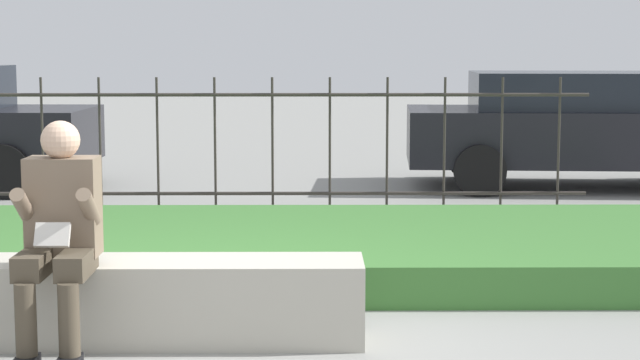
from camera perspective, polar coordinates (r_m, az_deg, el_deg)
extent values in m
plane|color=gray|center=(6.17, -6.47, -8.55)|extent=(60.00, 60.00, 0.00)
cube|color=#B7B2A3|center=(6.13, -8.08, -6.41)|extent=(2.20, 0.48, 0.47)
cube|color=gray|center=(6.18, -8.05, -8.17)|extent=(2.11, 0.44, 0.08)
cylinder|color=#4C4233|center=(5.69, -15.42, -7.20)|extent=(0.11, 0.11, 0.38)
cube|color=#4C4233|center=(5.84, -14.97, -4.31)|extent=(0.15, 0.42, 0.13)
cylinder|color=#4C4233|center=(5.64, -13.24, -7.26)|extent=(0.11, 0.11, 0.38)
cube|color=#4C4233|center=(5.78, -12.86, -4.35)|extent=(0.15, 0.42, 0.13)
cube|color=#7A6651|center=(5.96, -13.53, -1.39)|extent=(0.38, 0.24, 0.54)
sphere|color=#DBB293|center=(5.90, -13.68, 2.08)|extent=(0.21, 0.21, 0.21)
cylinder|color=#7A6651|center=(5.85, -15.52, -1.42)|extent=(0.08, 0.29, 0.24)
cylinder|color=#7A6651|center=(5.77, -12.24, -1.44)|extent=(0.08, 0.29, 0.24)
cube|color=beige|center=(5.73, -14.08, -2.86)|extent=(0.18, 0.09, 0.13)
cube|color=#3D7533|center=(8.11, -4.98, -3.71)|extent=(8.49, 2.68, 0.28)
cylinder|color=#332D28|center=(10.15, -4.06, -0.72)|extent=(6.49, 0.03, 0.03)
cylinder|color=#332D28|center=(10.06, -4.11, 4.56)|extent=(6.49, 0.03, 0.03)
cylinder|color=#332D28|center=(10.39, -14.56, 1.54)|extent=(0.02, 0.02, 1.37)
cylinder|color=#332D28|center=(10.27, -11.63, 1.56)|extent=(0.02, 0.02, 1.37)
cylinder|color=#332D28|center=(10.18, -8.65, 1.58)|extent=(0.02, 0.02, 1.37)
cylinder|color=#332D28|center=(10.12, -5.61, 1.59)|extent=(0.02, 0.02, 1.37)
cylinder|color=#332D28|center=(10.08, -2.55, 1.60)|extent=(0.02, 0.02, 1.37)
cylinder|color=#332D28|center=(10.08, 0.53, 1.60)|extent=(0.02, 0.02, 1.37)
cylinder|color=#332D28|center=(10.10, 3.60, 1.60)|extent=(0.02, 0.02, 1.37)
cylinder|color=#332D28|center=(10.16, 6.65, 1.60)|extent=(0.02, 0.02, 1.37)
cylinder|color=#332D28|center=(10.24, 9.65, 1.59)|extent=(0.02, 0.02, 1.37)
cylinder|color=#332D28|center=(10.34, 12.61, 1.57)|extent=(0.02, 0.02, 1.37)
cylinder|color=black|center=(12.16, -16.48, 0.44)|extent=(0.61, 0.21, 0.60)
cylinder|color=black|center=(13.73, -14.46, 1.26)|extent=(0.61, 0.21, 0.60)
cube|color=black|center=(12.96, 13.84, 2.29)|extent=(4.21, 2.00, 0.64)
cube|color=black|center=(12.90, 13.19, 4.67)|extent=(2.35, 1.66, 0.43)
cylinder|color=black|center=(11.99, 8.52, 0.51)|extent=(0.59, 0.24, 0.58)
cylinder|color=black|center=(13.66, 7.91, 1.33)|extent=(0.59, 0.24, 0.58)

